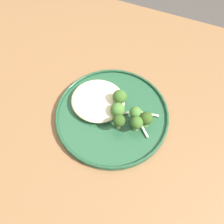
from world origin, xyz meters
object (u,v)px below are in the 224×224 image
seared_scallop_front_small (100,106)px  broccoli_floret_right_tilted (117,110)px  broccoli_floret_front_edge (137,123)px  seared_scallop_right_edge (92,105)px  seared_scallop_tiny_bay (88,94)px  broccoli_floret_tall_stalk (146,119)px  broccoli_floret_near_rim (119,121)px  broccoli_floret_center_pile (120,98)px  dinner_plate (112,114)px  seared_scallop_center_golden (117,116)px  broccoli_floret_beside_noodles (135,113)px

seared_scallop_front_small → broccoli_floret_right_tilted: size_ratio=0.64×
broccoli_floret_front_edge → seared_scallop_right_edge: bearing=-6.2°
broccoli_floret_right_tilted → seared_scallop_tiny_bay: bearing=-14.6°
seared_scallop_front_small → broccoli_floret_tall_stalk: size_ratio=0.63×
broccoli_floret_near_rim → broccoli_floret_right_tilted: 0.03m
broccoli_floret_center_pile → seared_scallop_front_small: bearing=31.7°
broccoli_floret_tall_stalk → broccoli_floret_right_tilted: bearing=2.8°
broccoli_floret_center_pile → dinner_plate: bearing=76.7°
seared_scallop_tiny_bay → seared_scallop_right_edge: bearing=130.5°
dinner_plate → seared_scallop_center_golden: 0.02m
seared_scallop_right_edge → broccoli_floret_near_rim: broccoli_floret_near_rim is taller
seared_scallop_front_small → broccoli_floret_tall_stalk: 0.12m
broccoli_floret_tall_stalk → broccoli_floret_center_pile: broccoli_floret_center_pile is taller
seared_scallop_right_edge → broccoli_floret_near_rim: size_ratio=0.62×
seared_scallop_tiny_bay → broccoli_floret_front_edge: broccoli_floret_front_edge is taller
seared_scallop_right_edge → broccoli_floret_center_pile: size_ratio=0.57×
broccoli_floret_tall_stalk → seared_scallop_front_small: bearing=-1.0°
seared_scallop_right_edge → seared_scallop_tiny_bay: (0.02, -0.03, 0.00)m
broccoli_floret_near_rim → broccoli_floret_center_pile: broccoli_floret_center_pile is taller
broccoli_floret_right_tilted → seared_scallop_front_small: bearing=-6.7°
dinner_plate → broccoli_floret_beside_noodles: size_ratio=5.78×
seared_scallop_center_golden → broccoli_floret_center_pile: (0.01, -0.04, 0.03)m
seared_scallop_tiny_bay → broccoli_floret_tall_stalk: size_ratio=0.61×
seared_scallop_front_small → broccoli_floret_right_tilted: (-0.05, 0.01, 0.02)m
seared_scallop_tiny_bay → broccoli_floret_right_tilted: broccoli_floret_right_tilted is taller
broccoli_floret_beside_noodles → broccoli_floret_right_tilted: (0.04, 0.01, -0.00)m
seared_scallop_center_golden → seared_scallop_front_small: size_ratio=0.79×
seared_scallop_front_small → broccoli_floret_beside_noodles: broccoli_floret_beside_noodles is taller
seared_scallop_tiny_bay → broccoli_floret_beside_noodles: broccoli_floret_beside_noodles is taller
broccoli_floret_front_edge → broccoli_floret_right_tilted: bearing=-16.2°
broccoli_floret_beside_noodles → broccoli_floret_near_rim: bearing=53.1°
broccoli_floret_beside_noodles → broccoli_floret_near_rim: 0.05m
seared_scallop_center_golden → seared_scallop_tiny_bay: seared_scallop_tiny_bay is taller
seared_scallop_tiny_bay → seared_scallop_center_golden: bearing=162.0°
broccoli_floret_beside_noodles → broccoli_floret_center_pile: size_ratio=0.86×
dinner_plate → seared_scallop_tiny_bay: size_ratio=9.44×
seared_scallop_center_golden → broccoli_floret_tall_stalk: (-0.07, -0.01, 0.02)m
broccoli_floret_tall_stalk → broccoli_floret_center_pile: (0.08, -0.03, 0.01)m
broccoli_floret_tall_stalk → broccoli_floret_near_rim: 0.07m
seared_scallop_right_edge → dinner_plate: bearing=-176.7°
dinner_plate → broccoli_floret_tall_stalk: bearing=-178.0°
seared_scallop_front_small → broccoli_floret_tall_stalk: broccoli_floret_tall_stalk is taller
seared_scallop_front_small → broccoli_floret_front_edge: (-0.10, 0.02, 0.02)m
dinner_plate → broccoli_floret_tall_stalk: 0.09m
dinner_plate → broccoli_floret_beside_noodles: (-0.06, -0.01, 0.03)m
seared_scallop_front_small → broccoli_floret_front_edge: broccoli_floret_front_edge is taller
broccoli_floret_near_rim → broccoli_floret_center_pile: bearing=-69.2°
seared_scallop_right_edge → broccoli_floret_center_pile: 0.08m
dinner_plate → seared_scallop_right_edge: seared_scallop_right_edge is taller
seared_scallop_front_small → broccoli_floret_tall_stalk: (-0.12, 0.00, 0.02)m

